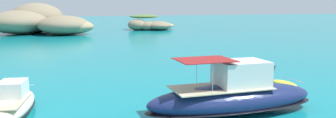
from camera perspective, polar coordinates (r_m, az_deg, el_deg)
name	(u,v)px	position (r m, az deg, el deg)	size (l,w,h in m)	color
islet_large	(40,22)	(86.51, -20.57, 5.87)	(27.29, 23.07, 7.22)	#9E8966
islet_small	(151,24)	(95.36, -2.89, 5.79)	(15.60, 17.66, 4.10)	#9E8966
motorboat_navy	(233,96)	(21.55, 10.84, -6.12)	(11.30, 3.68, 3.50)	navy
motorboat_cream	(12,105)	(22.82, -24.58, -6.99)	(3.39, 7.42, 2.12)	beige
dinghy_tender	(284,83)	(30.04, 18.80, -3.89)	(1.46, 2.86, 0.58)	yellow
channel_buoy	(259,84)	(28.64, 14.91, -4.09)	(0.56, 0.56, 1.48)	green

